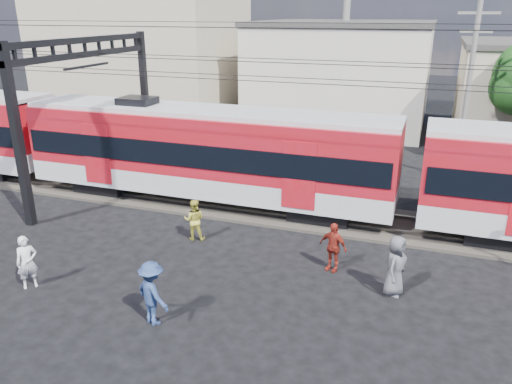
{
  "coord_description": "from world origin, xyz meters",
  "views": [
    {
      "loc": [
        4.48,
        -10.68,
        8.01
      ],
      "look_at": [
        -1.06,
        5.0,
        1.93
      ],
      "focal_mm": 35.0,
      "sensor_mm": 36.0,
      "label": 1
    }
  ],
  "objects": [
    {
      "name": "commuter_train",
      "position": [
        -4.17,
        8.0,
        2.4
      ],
      "size": [
        50.3,
        3.08,
        4.17
      ],
      "color": "black",
      "rests_on": "ground"
    },
    {
      "name": "pedestrian_e",
      "position": [
        4.01,
        2.96,
        0.94
      ],
      "size": [
        0.81,
        1.04,
        1.89
      ],
      "primitive_type": "imported",
      "rotation": [
        0.0,
        0.0,
        1.32
      ],
      "color": "#4F4F54",
      "rests_on": "ground"
    },
    {
      "name": "track_bed",
      "position": [
        0.0,
        8.0,
        0.06
      ],
      "size": [
        70.0,
        3.4,
        0.12
      ],
      "primitive_type": "cube",
      "color": "#2D2823",
      "rests_on": "ground"
    },
    {
      "name": "rail_near",
      "position": [
        0.0,
        7.25,
        0.18
      ],
      "size": [
        70.0,
        0.12,
        0.12
      ],
      "primitive_type": "cube",
      "color": "#59544C",
      "rests_on": "track_bed"
    },
    {
      "name": "pedestrian_b",
      "position": [
        -3.27,
        4.43,
        0.78
      ],
      "size": [
        0.9,
        0.79,
        1.56
      ],
      "primitive_type": "imported",
      "rotation": [
        0.0,
        0.0,
        3.46
      ],
      "color": "gold",
      "rests_on": "ground"
    },
    {
      "name": "utility_pole_mid",
      "position": [
        6.0,
        15.0,
        4.53
      ],
      "size": [
        1.8,
        0.24,
        8.5
      ],
      "color": "slate",
      "rests_on": "ground"
    },
    {
      "name": "catenary",
      "position": [
        -8.65,
        8.0,
        5.14
      ],
      "size": [
        70.0,
        9.3,
        7.52
      ],
      "color": "black",
      "rests_on": "ground"
    },
    {
      "name": "ground",
      "position": [
        0.0,
        0.0,
        0.0
      ],
      "size": [
        120.0,
        120.0,
        0.0
      ],
      "primitive_type": "plane",
      "color": "black",
      "rests_on": "ground"
    },
    {
      "name": "pedestrian_c",
      "position": [
        -1.98,
        -0.71,
        0.92
      ],
      "size": [
        1.36,
        1.12,
        1.83
      ],
      "primitive_type": "imported",
      "rotation": [
        0.0,
        0.0,
        2.71
      ],
      "color": "navy",
      "rests_on": "ground"
    },
    {
      "name": "pedestrian_a",
      "position": [
        -6.54,
        -0.33,
        0.84
      ],
      "size": [
        0.71,
        0.73,
        1.68
      ],
      "primitive_type": "imported",
      "rotation": [
        0.0,
        0.0,
        0.86
      ],
      "color": "silver",
      "rests_on": "ground"
    },
    {
      "name": "building_west",
      "position": [
        -17.0,
        24.0,
        4.66
      ],
      "size": [
        14.28,
        10.2,
        9.3
      ],
      "color": "#BAA88E",
      "rests_on": "ground"
    },
    {
      "name": "rail_far",
      "position": [
        0.0,
        8.75,
        0.18
      ],
      "size": [
        70.0,
        0.12,
        0.12
      ],
      "primitive_type": "cube",
      "color": "#59544C",
      "rests_on": "track_bed"
    },
    {
      "name": "pedestrian_d",
      "position": [
        1.99,
        3.8,
        0.83
      ],
      "size": [
        1.06,
        0.7,
        1.67
      ],
      "primitive_type": "imported",
      "rotation": [
        0.0,
        0.0,
        -0.33
      ],
      "color": "maroon",
      "rests_on": "ground"
    },
    {
      "name": "building_midwest",
      "position": [
        -2.0,
        27.0,
        3.66
      ],
      "size": [
        12.24,
        12.24,
        7.3
      ],
      "color": "beige",
      "rests_on": "ground"
    }
  ]
}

